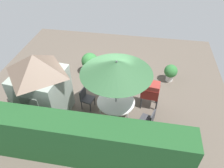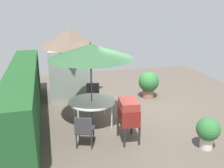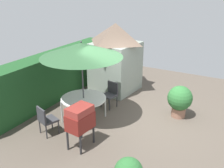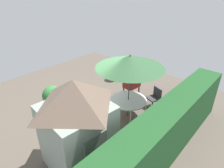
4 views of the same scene
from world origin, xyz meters
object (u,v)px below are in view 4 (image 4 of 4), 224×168
object	(u,v)px
garden_shed	(77,124)
bbq_grill	(132,81)
patio_table	(128,101)
patio_umbrella	(130,62)
chair_near_shed	(100,117)
potted_plant_by_shed	(114,71)
chair_far_side	(155,96)
potted_plant_by_grill	(53,97)

from	to	relation	value
garden_shed	bbq_grill	size ratio (longest dim) A/B	2.29
garden_shed	patio_table	size ratio (longest dim) A/B	1.91
garden_shed	patio_umbrella	world-z (taller)	garden_shed
patio_umbrella	patio_table	bearing A→B (deg)	-80.54
chair_near_shed	bbq_grill	bearing A→B (deg)	-168.85
potted_plant_by_shed	chair_far_side	bearing A→B (deg)	73.76
potted_plant_by_shed	patio_umbrella	bearing A→B (deg)	50.50
patio_table	potted_plant_by_grill	size ratio (longest dim) A/B	1.33
bbq_grill	potted_plant_by_grill	bearing A→B (deg)	-32.06
potted_plant_by_shed	potted_plant_by_grill	bearing A→B (deg)	0.16
potted_plant_by_shed	garden_shed	bearing A→B (deg)	31.17
bbq_grill	chair_far_side	size ratio (longest dim) A/B	1.33
potted_plant_by_grill	garden_shed	bearing A→B (deg)	70.81
chair_far_side	potted_plant_by_grill	bearing A→B (deg)	-45.93
chair_near_shed	potted_plant_by_grill	distance (m)	2.40
patio_umbrella	chair_near_shed	size ratio (longest dim) A/B	2.90
garden_shed	bbq_grill	distance (m)	4.19
potted_plant_by_shed	potted_plant_by_grill	world-z (taller)	potted_plant_by_grill
garden_shed	potted_plant_by_shed	xyz separation A→B (m)	(-4.92, -2.97, -0.90)
patio_umbrella	potted_plant_by_shed	xyz separation A→B (m)	(-2.18, -2.65, -1.83)
chair_near_shed	potted_plant_by_shed	distance (m)	4.19
chair_near_shed	patio_table	bearing A→B (deg)	167.85
garden_shed	chair_near_shed	distance (m)	1.81
garden_shed	potted_plant_by_grill	distance (m)	3.23
potted_plant_by_grill	chair_far_side	bearing A→B (deg)	134.07
patio_umbrella	garden_shed	bearing A→B (deg)	6.85
patio_table	chair_near_shed	xyz separation A→B (m)	(1.27, -0.27, -0.20)
bbq_grill	patio_table	bearing A→B (deg)	31.48
potted_plant_by_grill	chair_near_shed	bearing A→B (deg)	100.34
patio_umbrella	potted_plant_by_shed	size ratio (longest dim) A/B	3.03
potted_plant_by_shed	bbq_grill	bearing A→B (deg)	63.91
garden_shed	chair_far_side	distance (m)	4.11
garden_shed	patio_umbrella	distance (m)	2.91
patio_table	bbq_grill	size ratio (longest dim) A/B	1.20
patio_table	chair_far_side	xyz separation A→B (m)	(-1.28, 0.45, -0.20)
patio_table	potted_plant_by_shed	bearing A→B (deg)	-129.50
garden_shed	chair_near_shed	size ratio (longest dim) A/B	3.05
patio_umbrella	potted_plant_by_grill	distance (m)	3.58
bbq_grill	chair_far_side	xyz separation A→B (m)	(-0.01, 1.22, -0.33)
patio_table	potted_plant_by_shed	size ratio (longest dim) A/B	1.67
patio_table	potted_plant_by_shed	xyz separation A→B (m)	(-2.18, -2.65, -0.22)
garden_shed	bbq_grill	world-z (taller)	garden_shed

